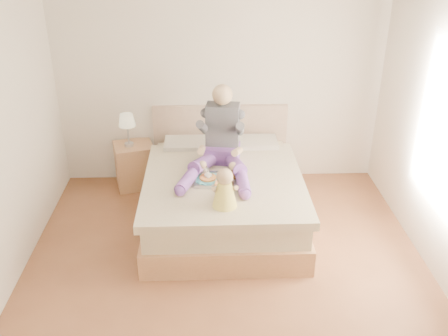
{
  "coord_description": "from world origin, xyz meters",
  "views": [
    {
      "loc": [
        -0.17,
        -3.82,
        3.11
      ],
      "look_at": [
        0.01,
        0.91,
        0.71
      ],
      "focal_mm": 40.0,
      "sensor_mm": 36.0,
      "label": 1
    }
  ],
  "objects_px": {
    "bed": "(223,192)",
    "adult": "(221,144)",
    "baby": "(225,191)",
    "tray": "(217,178)",
    "nightstand": "(135,165)"
  },
  "relations": [
    {
      "from": "baby",
      "to": "adult",
      "type": "bearing_deg",
      "value": 85.7
    },
    {
      "from": "nightstand",
      "to": "baby",
      "type": "relative_size",
      "value": 1.43
    },
    {
      "from": "nightstand",
      "to": "baby",
      "type": "height_order",
      "value": "baby"
    },
    {
      "from": "bed",
      "to": "adult",
      "type": "bearing_deg",
      "value": 101.68
    },
    {
      "from": "nightstand",
      "to": "tray",
      "type": "relative_size",
      "value": 1.18
    },
    {
      "from": "nightstand",
      "to": "adult",
      "type": "distance_m",
      "value": 1.41
    },
    {
      "from": "bed",
      "to": "nightstand",
      "type": "distance_m",
      "value": 1.35
    },
    {
      "from": "bed",
      "to": "adult",
      "type": "xyz_separation_m",
      "value": [
        -0.02,
        0.1,
        0.56
      ]
    },
    {
      "from": "bed",
      "to": "tray",
      "type": "height_order",
      "value": "bed"
    },
    {
      "from": "baby",
      "to": "tray",
      "type": "bearing_deg",
      "value": 92.34
    },
    {
      "from": "adult",
      "to": "baby",
      "type": "xyz_separation_m",
      "value": [
        0.01,
        -0.87,
        -0.11
      ]
    },
    {
      "from": "bed",
      "to": "baby",
      "type": "bearing_deg",
      "value": -90.84
    },
    {
      "from": "adult",
      "to": "tray",
      "type": "bearing_deg",
      "value": -90.11
    },
    {
      "from": "bed",
      "to": "baby",
      "type": "distance_m",
      "value": 0.89
    },
    {
      "from": "tray",
      "to": "adult",
      "type": "bearing_deg",
      "value": 86.4
    }
  ]
}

